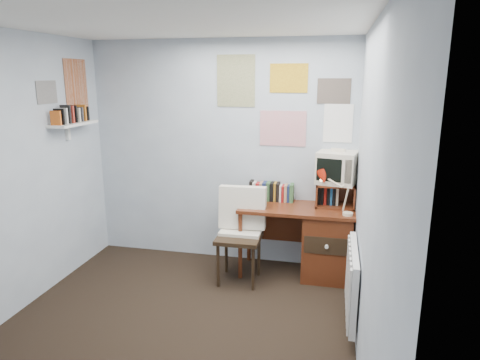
# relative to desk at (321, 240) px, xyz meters

# --- Properties ---
(ground) EXTENTS (3.50, 3.50, 0.00)m
(ground) POSITION_rel_desk_xyz_m (-1.17, -1.48, -0.41)
(ground) COLOR black
(ground) RESTS_ON ground
(back_wall) EXTENTS (3.00, 0.02, 2.50)m
(back_wall) POSITION_rel_desk_xyz_m (-1.17, 0.27, 0.84)
(back_wall) COLOR silver
(back_wall) RESTS_ON ground
(right_wall) EXTENTS (0.02, 3.50, 2.50)m
(right_wall) POSITION_rel_desk_xyz_m (0.33, -1.48, 0.84)
(right_wall) COLOR silver
(right_wall) RESTS_ON ground
(ceiling) EXTENTS (3.00, 3.50, 0.02)m
(ceiling) POSITION_rel_desk_xyz_m (-1.17, -1.48, 2.09)
(ceiling) COLOR white
(ceiling) RESTS_ON back_wall
(desk) EXTENTS (1.20, 0.55, 0.76)m
(desk) POSITION_rel_desk_xyz_m (0.00, 0.00, 0.00)
(desk) COLOR #5C2815
(desk) RESTS_ON ground
(desk_chair) EXTENTS (0.49, 0.47, 0.96)m
(desk_chair) POSITION_rel_desk_xyz_m (-0.83, -0.30, 0.07)
(desk_chair) COLOR black
(desk_chair) RESTS_ON ground
(desk_lamp) EXTENTS (0.30, 0.28, 0.37)m
(desk_lamp) POSITION_rel_desk_xyz_m (0.25, -0.17, 0.54)
(desk_lamp) COLOR #AC1D0B
(desk_lamp) RESTS_ON desk
(tv_riser) EXTENTS (0.40, 0.30, 0.25)m
(tv_riser) POSITION_rel_desk_xyz_m (0.12, 0.11, 0.48)
(tv_riser) COLOR #5C2815
(tv_riser) RESTS_ON desk
(crt_tv) EXTENTS (0.45, 0.43, 0.37)m
(crt_tv) POSITION_rel_desk_xyz_m (0.12, 0.13, 0.79)
(crt_tv) COLOR beige
(crt_tv) RESTS_ON tv_riser
(book_row) EXTENTS (0.60, 0.14, 0.22)m
(book_row) POSITION_rel_desk_xyz_m (-0.51, 0.18, 0.46)
(book_row) COLOR #5C2815
(book_row) RESTS_ON desk
(radiator) EXTENTS (0.09, 0.80, 0.60)m
(radiator) POSITION_rel_desk_xyz_m (0.29, -0.93, 0.01)
(radiator) COLOR white
(radiator) RESTS_ON right_wall
(wall_shelf) EXTENTS (0.20, 0.62, 0.24)m
(wall_shelf) POSITION_rel_desk_xyz_m (-2.57, -0.38, 1.21)
(wall_shelf) COLOR white
(wall_shelf) RESTS_ON left_wall
(posters_back) EXTENTS (1.20, 0.01, 0.90)m
(posters_back) POSITION_rel_desk_xyz_m (-0.47, 0.26, 1.44)
(posters_back) COLOR white
(posters_back) RESTS_ON back_wall
(posters_left) EXTENTS (0.01, 0.70, 0.60)m
(posters_left) POSITION_rel_desk_xyz_m (-2.67, -0.38, 1.59)
(posters_left) COLOR white
(posters_left) RESTS_ON left_wall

